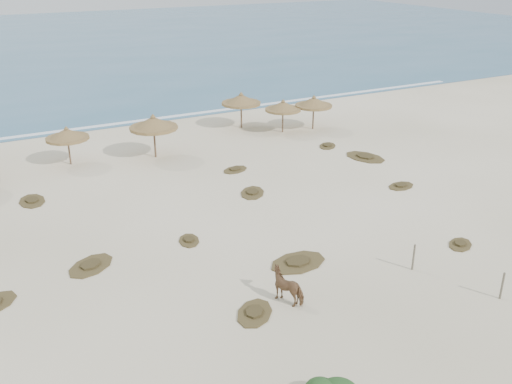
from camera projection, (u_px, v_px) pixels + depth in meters
ground at (285, 263)px, 25.77m from camera, size 160.00×160.00×0.00m
ocean at (36, 44)px, 86.93m from camera, size 200.00×100.00×0.01m
foam_line at (125, 123)px, 46.97m from camera, size 70.00×0.60×0.01m
palapa_2 at (67, 135)px, 37.02m from camera, size 3.05×3.05×2.63m
palapa_3 at (153, 124)px, 38.21m from camera, size 4.07×4.07×3.05m
palapa_4 at (241, 100)px, 44.81m from camera, size 3.98×3.98×2.91m
palapa_5 at (283, 107)px, 43.79m from camera, size 3.02×3.02×2.62m
palapa_6 at (314, 103)px, 44.56m from camera, size 3.61×3.61×2.74m
horse at (289, 286)px, 22.76m from camera, size 1.37×1.77×1.36m
fence_post_near at (502, 286)px, 22.90m from camera, size 0.10×0.10×1.20m
fence_post_far at (414, 257)px, 25.01m from camera, size 0.11×0.11×1.25m
scrub_1 at (91, 265)px, 25.48m from camera, size 2.84×2.70×0.16m
scrub_2 at (189, 240)px, 27.70m from camera, size 1.36×1.72×0.16m
scrub_3 at (252, 193)px, 33.20m from camera, size 2.30×2.49×0.16m
scrub_4 at (401, 186)px, 34.17m from camera, size 2.00×1.49×0.16m
scrub_5 at (365, 157)px, 38.99m from camera, size 2.63×3.37×0.16m
scrub_6 at (32, 201)px, 32.10m from camera, size 1.46×2.20×0.16m
scrub_7 at (235, 169)px, 36.73m from camera, size 2.10×1.72×0.16m
scrub_9 at (298, 262)px, 25.75m from camera, size 2.98×2.12×0.16m
scrub_10 at (327, 146)px, 41.24m from camera, size 2.06×2.06×0.16m
scrub_11 at (254, 313)px, 22.13m from camera, size 2.36×2.41×0.16m
scrub_12 at (460, 244)px, 27.32m from camera, size 1.89×1.71×0.16m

